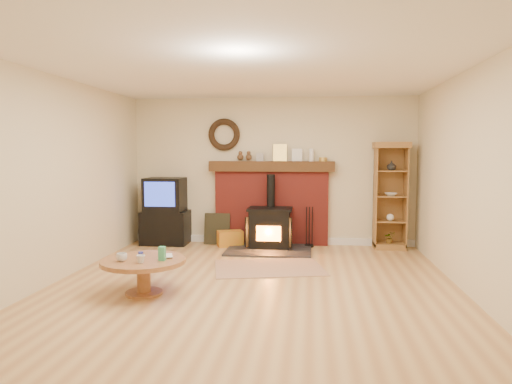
# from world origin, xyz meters

# --- Properties ---
(ground) EXTENTS (5.50, 5.50, 0.00)m
(ground) POSITION_xyz_m (0.00, 0.00, 0.00)
(ground) COLOR #B37F4A
(ground) RESTS_ON ground
(room_shell) EXTENTS (5.02, 5.52, 2.61)m
(room_shell) POSITION_xyz_m (-0.02, 0.09, 1.72)
(room_shell) COLOR beige
(room_shell) RESTS_ON ground
(chimney_breast) EXTENTS (2.20, 0.22, 1.78)m
(chimney_breast) POSITION_xyz_m (0.00, 2.67, 0.80)
(chimney_breast) COLOR maroon
(chimney_breast) RESTS_ON ground
(wood_stove) EXTENTS (1.40, 1.00, 1.26)m
(wood_stove) POSITION_xyz_m (0.01, 2.27, 0.34)
(wood_stove) COLOR black
(wood_stove) RESTS_ON ground
(area_rug) EXTENTS (1.70, 1.35, 0.01)m
(area_rug) POSITION_xyz_m (0.11, 0.98, 0.01)
(area_rug) COLOR brown
(area_rug) RESTS_ON ground
(tv_unit) EXTENTS (0.82, 0.59, 1.18)m
(tv_unit) POSITION_xyz_m (-1.88, 2.47, 0.57)
(tv_unit) COLOR black
(tv_unit) RESTS_ON ground
(curio_cabinet) EXTENTS (0.58, 0.42, 1.81)m
(curio_cabinet) POSITION_xyz_m (2.03, 2.55, 0.91)
(curio_cabinet) COLOR olive
(curio_cabinet) RESTS_ON ground
(firelog_box) EXTENTS (0.50, 0.41, 0.27)m
(firelog_box) POSITION_xyz_m (-0.70, 2.40, 0.13)
(firelog_box) COLOR yellow
(firelog_box) RESTS_ON ground
(leaning_painting) EXTENTS (0.46, 0.12, 0.55)m
(leaning_painting) POSITION_xyz_m (-0.96, 2.55, 0.28)
(leaning_painting) COLOR black
(leaning_painting) RESTS_ON ground
(fire_tools) EXTENTS (0.16, 0.16, 0.70)m
(fire_tools) POSITION_xyz_m (0.68, 2.50, 0.13)
(fire_tools) COLOR black
(fire_tools) RESTS_ON ground
(coffee_table) EXTENTS (0.97, 0.97, 0.57)m
(coffee_table) POSITION_xyz_m (-1.21, -0.38, 0.34)
(coffee_table) COLOR brown
(coffee_table) RESTS_ON ground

